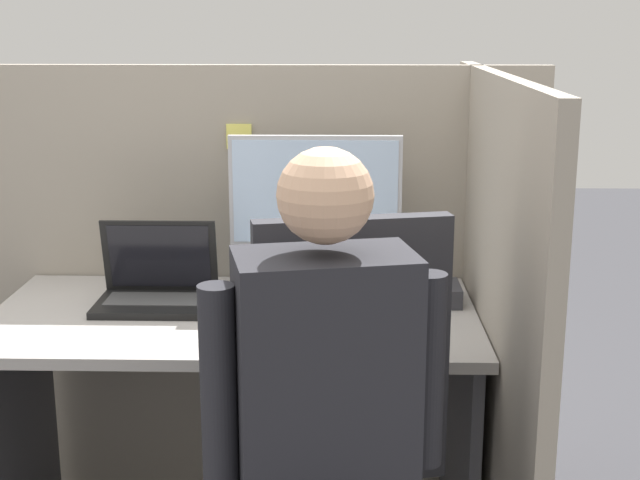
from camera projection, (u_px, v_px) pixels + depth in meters
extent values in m
cube|color=gray|center=(248.00, 285.00, 2.80)|extent=(1.83, 0.04, 1.36)
cube|color=#F4EA66|center=(239.00, 137.00, 2.66)|extent=(0.08, 0.01, 0.08)
cube|color=gray|center=(490.00, 336.00, 2.35)|extent=(0.04, 1.33, 1.36)
cube|color=#9E9993|center=(234.00, 318.00, 2.43)|extent=(1.33, 0.69, 0.03)
cube|color=#4C4C51|center=(17.00, 435.00, 2.53)|extent=(0.03, 0.59, 0.69)
cube|color=#4C4C51|center=(459.00, 440.00, 2.50)|extent=(0.03, 0.59, 0.69)
cube|color=#236BAD|center=(315.00, 280.00, 2.61)|extent=(0.30, 0.23, 0.07)
cylinder|color=#B2B2B7|center=(315.00, 266.00, 2.59)|extent=(0.19, 0.19, 0.01)
cylinder|color=#B2B2B7|center=(315.00, 253.00, 2.58)|extent=(0.04, 0.04, 0.07)
cube|color=#B2B2B7|center=(315.00, 191.00, 2.55)|extent=(0.49, 0.02, 0.32)
cube|color=silver|center=(315.00, 192.00, 2.53)|extent=(0.47, 0.00, 0.29)
cube|color=black|center=(155.00, 305.00, 2.47)|extent=(0.32, 0.22, 0.02)
cube|color=#424242|center=(156.00, 299.00, 2.48)|extent=(0.28, 0.12, 0.00)
cube|color=black|center=(160.00, 256.00, 2.52)|extent=(0.32, 0.05, 0.21)
cube|color=black|center=(159.00, 256.00, 2.52)|extent=(0.29, 0.04, 0.19)
ellipsoid|color=gray|center=(218.00, 314.00, 2.37)|extent=(0.07, 0.04, 0.03)
cube|color=#2D2D33|center=(452.00, 293.00, 2.51)|extent=(0.04, 0.14, 0.05)
cone|color=orange|center=(222.00, 324.00, 2.27)|extent=(0.05, 0.12, 0.05)
cylinder|color=green|center=(226.00, 315.00, 2.34)|extent=(0.03, 0.02, 0.03)
cube|color=#2D2D33|center=(352.00, 354.00, 1.97)|extent=(0.44, 0.14, 0.62)
cube|color=#232328|center=(325.00, 378.00, 1.72)|extent=(0.37, 0.27, 0.50)
sphere|color=#D8A884|center=(325.00, 196.00, 1.63)|extent=(0.18, 0.18, 0.18)
cylinder|color=#232328|center=(219.00, 386.00, 1.68)|extent=(0.07, 0.07, 0.40)
cylinder|color=#232328|center=(427.00, 370.00, 1.75)|extent=(0.07, 0.07, 0.40)
cylinder|color=#232328|center=(418.00, 276.00, 2.63)|extent=(0.08, 0.08, 0.08)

